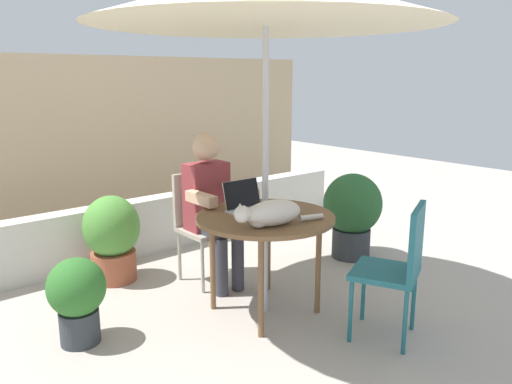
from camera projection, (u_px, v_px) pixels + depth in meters
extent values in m
plane|color=#ADA399|center=(265.00, 310.00, 3.72)|extent=(14.00, 14.00, 0.00)
cube|color=tan|center=(110.00, 147.00, 5.36)|extent=(5.26, 0.08, 1.88)
cube|color=beige|center=(151.00, 225.00, 4.91)|extent=(4.74, 0.20, 0.53)
cylinder|color=brown|center=(265.00, 217.00, 3.56)|extent=(0.98, 0.98, 0.03)
cylinder|color=brown|center=(268.00, 248.00, 4.01)|extent=(0.04, 0.04, 0.70)
cylinder|color=brown|center=(213.00, 264.00, 3.67)|extent=(0.04, 0.04, 0.70)
cylinder|color=brown|center=(261.00, 287.00, 3.27)|extent=(0.04, 0.04, 0.70)
cylinder|color=brown|center=(318.00, 267.00, 3.61)|extent=(0.04, 0.04, 0.70)
cylinder|color=#B7B7BC|center=(265.00, 166.00, 3.48)|extent=(0.04, 0.04, 2.15)
cube|color=#B2A899|center=(207.00, 230.00, 4.16)|extent=(0.40, 0.40, 0.04)
cube|color=#B2A899|center=(194.00, 198.00, 4.24)|extent=(0.40, 0.04, 0.44)
cylinder|color=#B2A899|center=(213.00, 247.00, 4.44)|extent=(0.03, 0.03, 0.43)
cylinder|color=#B2A899|center=(180.00, 256.00, 4.23)|extent=(0.03, 0.03, 0.43)
cylinder|color=#B2A899|center=(203.00, 267.00, 3.98)|extent=(0.03, 0.03, 0.43)
cylinder|color=#B2A899|center=(237.00, 257.00, 4.19)|extent=(0.03, 0.03, 0.43)
cube|color=#1E606B|center=(385.00, 272.00, 3.26)|extent=(0.53, 0.53, 0.04)
cube|color=#1E606B|center=(416.00, 241.00, 3.13)|extent=(0.38, 0.20, 0.44)
cylinder|color=#1E606B|center=(405.00, 322.00, 3.10)|extent=(0.03, 0.03, 0.43)
cylinder|color=#1E606B|center=(414.00, 300.00, 3.40)|extent=(0.03, 0.03, 0.43)
cylinder|color=#1E606B|center=(363.00, 291.00, 3.54)|extent=(0.03, 0.03, 0.43)
cylinder|color=#1E606B|center=(351.00, 311.00, 3.24)|extent=(0.03, 0.03, 0.43)
cube|color=maroon|center=(207.00, 196.00, 4.09)|extent=(0.34, 0.20, 0.54)
sphere|color=#DBAD89|center=(206.00, 147.00, 3.99)|extent=(0.22, 0.22, 0.22)
cube|color=#383842|center=(210.00, 228.00, 3.98)|extent=(0.12, 0.30, 0.12)
cylinder|color=#383842|center=(222.00, 267.00, 3.93)|extent=(0.10, 0.10, 0.46)
cube|color=#383842|center=(226.00, 224.00, 4.08)|extent=(0.12, 0.30, 0.12)
cylinder|color=#383842|center=(238.00, 262.00, 4.03)|extent=(0.10, 0.10, 0.46)
cube|color=#DBAD89|center=(201.00, 199.00, 3.79)|extent=(0.08, 0.32, 0.08)
cube|color=#DBAD89|center=(243.00, 191.00, 4.04)|extent=(0.08, 0.32, 0.08)
cube|color=silver|center=(251.00, 211.00, 3.64)|extent=(0.31, 0.23, 0.02)
cube|color=black|center=(242.00, 194.00, 3.70)|extent=(0.30, 0.07, 0.20)
cube|color=silver|center=(241.00, 193.00, 3.70)|extent=(0.30, 0.06, 0.20)
ellipsoid|color=silver|center=(273.00, 213.00, 3.30)|extent=(0.43, 0.27, 0.17)
sphere|color=silver|center=(242.00, 214.00, 3.19)|extent=(0.11, 0.11, 0.11)
ellipsoid|color=white|center=(259.00, 221.00, 3.26)|extent=(0.14, 0.14, 0.09)
cylinder|color=silver|center=(311.00, 217.00, 3.42)|extent=(0.18, 0.07, 0.04)
cone|color=silver|center=(240.00, 206.00, 3.20)|extent=(0.04, 0.04, 0.03)
cone|color=silver|center=(244.00, 208.00, 3.15)|extent=(0.04, 0.04, 0.03)
cylinder|color=#9E5138|center=(114.00, 266.00, 4.25)|extent=(0.37, 0.37, 0.25)
ellipsoid|color=#4C8C38|center=(111.00, 226.00, 4.17)|extent=(0.46, 0.46, 0.51)
cylinder|color=#33383D|center=(351.00, 243.00, 4.79)|extent=(0.36, 0.36, 0.28)
ellipsoid|color=#26592D|center=(353.00, 204.00, 4.71)|extent=(0.54, 0.54, 0.57)
cylinder|color=#33383D|center=(80.00, 326.00, 3.25)|extent=(0.25, 0.25, 0.22)
ellipsoid|color=#2D6B28|center=(76.00, 287.00, 3.19)|extent=(0.37, 0.37, 0.38)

